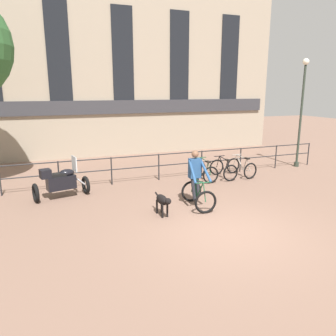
# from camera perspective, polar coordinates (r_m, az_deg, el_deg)

# --- Properties ---
(ground_plane) EXTENTS (60.00, 60.00, 0.00)m
(ground_plane) POSITION_cam_1_polar(r_m,az_deg,el_deg) (8.56, 10.27, -10.78)
(ground_plane) COLOR #7A5B4C
(canal_railing) EXTENTS (15.05, 0.05, 1.05)m
(canal_railing) POSITION_cam_1_polar(r_m,az_deg,el_deg) (12.83, -1.61, 0.98)
(canal_railing) COLOR #232326
(canal_railing) RESTS_ON ground_plane
(building_facade) EXTENTS (18.00, 0.72, 9.14)m
(building_facade) POSITION_cam_1_polar(r_m,az_deg,el_deg) (18.13, -8.05, 16.71)
(building_facade) COLOR gray
(building_facade) RESTS_ON ground_plane
(cyclist_with_bike) EXTENTS (0.74, 1.21, 1.70)m
(cyclist_with_bike) POSITION_cam_1_polar(r_m,az_deg,el_deg) (9.97, 5.02, -2.41)
(cyclist_with_bike) COLOR black
(cyclist_with_bike) RESTS_ON ground_plane
(dog) EXTENTS (0.28, 0.98, 0.63)m
(dog) POSITION_cam_1_polar(r_m,az_deg,el_deg) (9.23, -0.90, -5.73)
(dog) COLOR black
(dog) RESTS_ON ground_plane
(parked_motorcycle) EXTENTS (1.85, 0.99, 1.35)m
(parked_motorcycle) POSITION_cam_1_polar(r_m,az_deg,el_deg) (11.26, -18.19, -2.26)
(parked_motorcycle) COLOR black
(parked_motorcycle) RESTS_ON ground_plane
(parked_bicycle_near_lamp) EXTENTS (0.66, 1.11, 0.86)m
(parked_bicycle_near_lamp) POSITION_cam_1_polar(r_m,az_deg,el_deg) (12.98, 6.36, -0.55)
(parked_bicycle_near_lamp) COLOR black
(parked_bicycle_near_lamp) RESTS_ON ground_plane
(parked_bicycle_mid_left) EXTENTS (0.69, 1.13, 0.86)m
(parked_bicycle_mid_left) POSITION_cam_1_polar(r_m,az_deg,el_deg) (13.38, 9.63, -0.23)
(parked_bicycle_mid_left) COLOR black
(parked_bicycle_mid_left) RESTS_ON ground_plane
(parked_bicycle_mid_right) EXTENTS (0.80, 1.19, 0.86)m
(parked_bicycle_mid_right) POSITION_cam_1_polar(r_m,az_deg,el_deg) (13.83, 12.69, 0.07)
(parked_bicycle_mid_right) COLOR black
(parked_bicycle_mid_right) RESTS_ON ground_plane
(street_lamp) EXTENTS (0.28, 0.28, 4.81)m
(street_lamp) POSITION_cam_1_polar(r_m,az_deg,el_deg) (16.07, 22.24, 9.65)
(street_lamp) COLOR #2D382D
(street_lamp) RESTS_ON ground_plane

